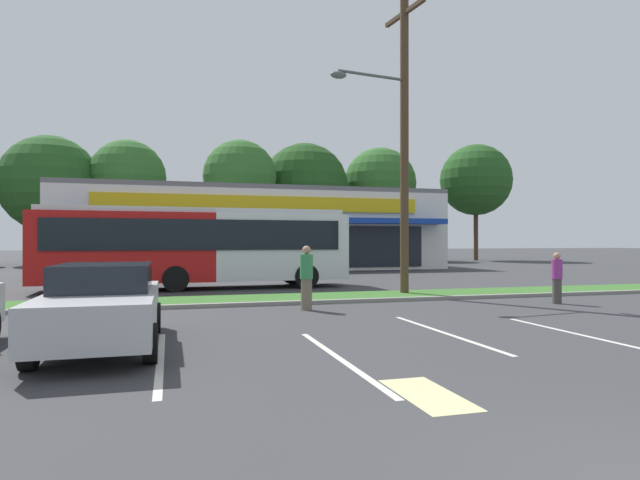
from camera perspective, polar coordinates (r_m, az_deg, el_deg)
The scene contains 20 objects.
grass_median at distance 17.49m, azimuth -3.53°, elevation -6.29°, with size 56.00×2.20×0.12m, color #386B28.
curb_lip at distance 16.31m, azimuth -2.61°, elevation -6.74°, with size 56.00×0.24×0.12m, color gray.
parking_stripe_0 at distance 9.32m, azimuth -16.76°, elevation -12.11°, with size 0.12×4.80×0.01m, color silver.
parking_stripe_1 at distance 8.97m, azimuth 2.12°, elevation -12.59°, with size 0.12×4.80×0.01m, color silver.
parking_stripe_2 at distance 11.67m, azimuth 13.22°, elevation -9.67°, with size 0.12×4.80×0.01m, color silver.
parking_stripe_3 at distance 12.32m, azimuth 26.46°, elevation -9.15°, with size 0.12×4.80×0.01m, color silver.
lot_arrow at distance 7.11m, azimuth 11.48°, elevation -15.92°, with size 0.70×1.60×0.01m, color beige.
storefront_building at distance 38.81m, azimuth -7.24°, elevation 1.12°, with size 25.68×12.08×5.56m.
tree_left at distance 49.40m, azimuth -26.99°, elevation 5.38°, with size 7.95×7.95×10.65m.
tree_mid_left at distance 48.49m, azimuth -19.95°, elevation 6.31°, with size 6.39×6.39×10.58m.
tree_mid at distance 47.17m, azimuth -8.59°, elevation 6.72°, with size 6.39×6.39×10.77m.
tree_mid_right at distance 51.25m, azimuth -1.64°, elevation 5.72°, with size 8.31×8.31×11.32m.
tree_right at distance 54.29m, azimuth 6.45°, elevation 5.98°, with size 7.29×7.29×11.37m.
tree_far_right at distance 56.16m, azimuth 16.38°, elevation 6.19°, with size 7.15×7.15×11.69m.
utility_pole at distance 19.30m, azimuth 8.70°, elevation 11.00°, with size 3.09×2.40×10.62m.
city_bus at distance 22.11m, azimuth -12.97°, elevation -0.57°, with size 12.27×2.93×3.25m.
bus_stop_bench at distance 15.39m, azimuth -24.32°, elevation -5.46°, with size 1.60×0.45×0.95m.
car_3 at distance 10.46m, azimuth -22.25°, elevation -6.47°, with size 1.96×4.68×1.52m.
pedestrian_near_bench at distance 14.97m, azimuth -1.45°, elevation -4.07°, with size 0.37×0.37×1.81m.
pedestrian_by_pole at distance 18.05m, azimuth 24.09°, elevation -3.74°, with size 0.32×0.32×1.59m.
Camera 1 is at (-3.71, -2.99, 1.94)m, focal length 29.82 mm.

